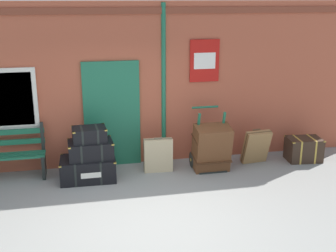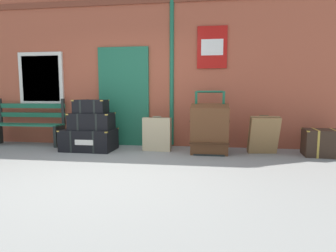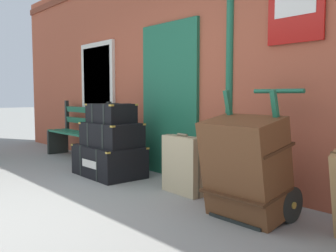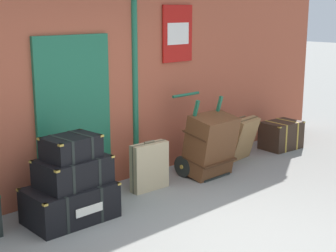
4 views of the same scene
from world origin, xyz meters
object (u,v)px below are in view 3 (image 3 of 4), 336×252
at_px(porters_trolley, 257,187).
at_px(large_brown_trunk, 245,168).
at_px(platform_bench, 79,133).
at_px(steamer_trunk_middle, 112,134).
at_px(steamer_trunk_top, 111,113).
at_px(suitcase_brown, 182,165).
at_px(steamer_trunk_base, 109,161).

bearing_deg(porters_trolley, large_brown_trunk, -90.00).
relative_size(platform_bench, porters_trolley, 1.36).
xyz_separation_m(platform_bench, large_brown_trunk, (3.93, -0.45, 0.03)).
height_order(platform_bench, porters_trolley, porters_trolley).
height_order(steamer_trunk_middle, porters_trolley, porters_trolley).
xyz_separation_m(steamer_trunk_middle, large_brown_trunk, (2.30, -0.08, -0.11)).
distance_m(steamer_trunk_middle, steamer_trunk_top, 0.29).
xyz_separation_m(platform_bench, porters_trolley, (3.93, -0.27, -0.18)).
bearing_deg(platform_bench, porters_trolley, -3.96).
distance_m(steamer_trunk_middle, large_brown_trunk, 2.30).
xyz_separation_m(steamer_trunk_middle, steamer_trunk_top, (-0.01, 0.00, 0.29)).
relative_size(steamer_trunk_top, large_brown_trunk, 0.67).
bearing_deg(suitcase_brown, porters_trolley, -0.76).
relative_size(steamer_trunk_middle, suitcase_brown, 1.20).
bearing_deg(suitcase_brown, steamer_trunk_top, -175.06).
height_order(steamer_trunk_base, porters_trolley, porters_trolley).
distance_m(platform_bench, large_brown_trunk, 3.96).
height_order(porters_trolley, suitcase_brown, porters_trolley).
xyz_separation_m(steamer_trunk_middle, porters_trolley, (2.30, 0.10, -0.31)).
xyz_separation_m(porters_trolley, large_brown_trunk, (-0.00, -0.18, 0.20)).
height_order(platform_bench, large_brown_trunk, platform_bench).
bearing_deg(steamer_trunk_middle, porters_trolley, 2.53).
bearing_deg(steamer_trunk_top, steamer_trunk_base, -166.54).
bearing_deg(porters_trolley, suitcase_brown, 179.24).
bearing_deg(platform_bench, large_brown_trunk, -6.54).
height_order(steamer_trunk_middle, suitcase_brown, steamer_trunk_middle).
bearing_deg(steamer_trunk_base, steamer_trunk_middle, 8.68).
height_order(platform_bench, steamer_trunk_top, platform_bench).
xyz_separation_m(steamer_trunk_base, steamer_trunk_top, (0.05, 0.01, 0.66)).
relative_size(steamer_trunk_base, large_brown_trunk, 1.09).
distance_m(steamer_trunk_middle, porters_trolley, 2.32).
bearing_deg(steamer_trunk_middle, platform_bench, 167.12).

